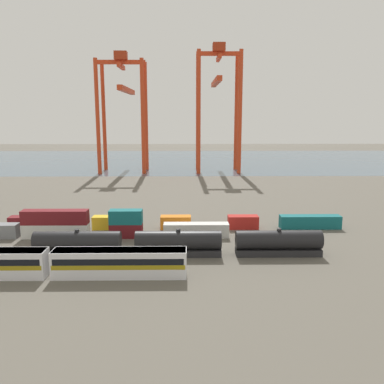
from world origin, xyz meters
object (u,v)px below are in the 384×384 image
at_px(freight_tank_row, 178,243).
at_px(gantry_crane_central, 218,95).
at_px(shipping_container_7, 108,223).
at_px(gantry_crane_west, 123,100).
at_px(shipping_container_5, 196,230).
at_px(passenger_train, 50,262).

relative_size(freight_tank_row, gantry_crane_central, 0.93).
relative_size(shipping_container_7, gantry_crane_west, 0.13).
distance_m(freight_tank_row, shipping_container_5, 10.62).
height_order(freight_tank_row, shipping_container_5, freight_tank_row).
distance_m(shipping_container_5, gantry_crane_central, 97.66).
xyz_separation_m(passenger_train, freight_tank_row, (17.83, 8.48, -0.04)).
distance_m(passenger_train, shipping_container_7, 24.51).
bearing_deg(gantry_crane_central, gantry_crane_west, 179.69).
xyz_separation_m(shipping_container_5, gantry_crane_central, (10.73, 92.67, 28.87)).
xyz_separation_m(passenger_train, gantry_crane_central, (31.66, 111.27, 28.03)).
xyz_separation_m(shipping_container_7, gantry_crane_west, (-9.63, 87.23, 26.94)).
height_order(freight_tank_row, gantry_crane_west, gantry_crane_west).
relative_size(freight_tank_row, shipping_container_7, 7.65).
height_order(passenger_train, shipping_container_5, passenger_train).
bearing_deg(shipping_container_5, freight_tank_row, -107.04).
distance_m(freight_tank_row, shipping_container_7, 21.32).
distance_m(shipping_container_7, gantry_crane_central, 95.92).
relative_size(passenger_train, shipping_container_7, 6.34).
bearing_deg(freight_tank_row, gantry_crane_west, 103.10).
relative_size(freight_tank_row, gantry_crane_west, 0.99).
bearing_deg(passenger_train, shipping_container_7, 81.80).
xyz_separation_m(shipping_container_7, gantry_crane_central, (28.17, 87.03, 28.87)).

